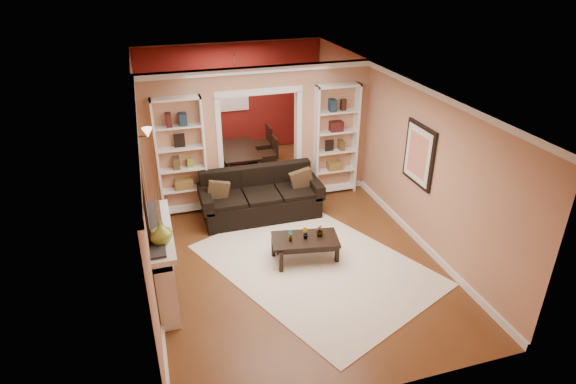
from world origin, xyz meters
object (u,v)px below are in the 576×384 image
object	(u,v)px
sofa	(261,195)
bookshelf_left	(181,157)
fireplace	(165,263)
coffee_table	(305,249)
bookshelf_right	(336,140)
dining_table	(239,159)

from	to	relation	value
sofa	bookshelf_left	world-z (taller)	bookshelf_left
sofa	fireplace	size ratio (longest dim) A/B	1.34
sofa	coffee_table	bearing A→B (deg)	-78.67
coffee_table	bookshelf_left	world-z (taller)	bookshelf_left
fireplace	bookshelf_right	bearing A→B (deg)	34.80
bookshelf_right	bookshelf_left	bearing A→B (deg)	180.00
sofa	coffee_table	distance (m)	1.71
dining_table	sofa	bearing A→B (deg)	178.89
sofa	dining_table	distance (m)	2.28
bookshelf_right	coffee_table	bearing A→B (deg)	-121.95
sofa	dining_table	size ratio (longest dim) A/B	1.54
bookshelf_left	fireplace	distance (m)	2.65
dining_table	fireplace	bearing A→B (deg)	155.16
coffee_table	bookshelf_left	xyz separation A→B (m)	(-1.70, 2.24, 0.95)
coffee_table	fireplace	world-z (taller)	fireplace
fireplace	coffee_table	bearing A→B (deg)	7.36
sofa	dining_table	bearing A→B (deg)	88.89
fireplace	dining_table	xyz separation A→B (m)	(1.95, 4.22, -0.32)
coffee_table	bookshelf_left	size ratio (longest dim) A/B	0.47
sofa	bookshelf_right	xyz separation A→B (m)	(1.73, 0.58, 0.70)
bookshelf_right	dining_table	xyz separation A→B (m)	(-1.69, 1.69, -0.89)
bookshelf_right	fireplace	world-z (taller)	bookshelf_right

